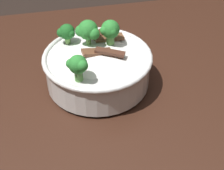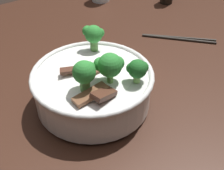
{
  "view_description": "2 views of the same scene",
  "coord_description": "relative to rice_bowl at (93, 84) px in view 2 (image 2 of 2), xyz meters",
  "views": [
    {
      "loc": [
        0.01,
        0.54,
        1.38
      ],
      "look_at": [
        -0.12,
        -0.08,
        0.85
      ],
      "focal_mm": 55.31,
      "sensor_mm": 36.0,
      "label": 1
    },
    {
      "loc": [
        -0.35,
        -0.55,
        1.29
      ],
      "look_at": [
        -0.05,
        -0.13,
        0.87
      ],
      "focal_mm": 48.76,
      "sensor_mm": 36.0,
      "label": 2
    }
  ],
  "objects": [
    {
      "name": "chopsticks_pair",
      "position": [
        0.36,
        0.1,
        -0.06
      ],
      "size": [
        0.16,
        0.17,
        0.01
      ],
      "color": "#28231E",
      "rests_on": "dining_table"
    },
    {
      "name": "rice_bowl",
      "position": [
        0.0,
        0.0,
        0.0
      ],
      "size": [
        0.26,
        0.26,
        0.15
      ],
      "color": "white",
      "rests_on": "dining_table"
    },
    {
      "name": "dining_table",
      "position": [
        0.09,
        0.12,
        -0.14
      ],
      "size": [
        1.5,
        1.05,
        0.83
      ],
      "color": "#381E14",
      "rests_on": "ground"
    }
  ]
}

